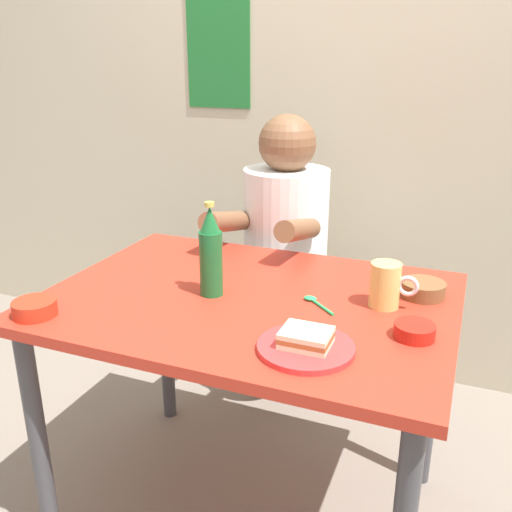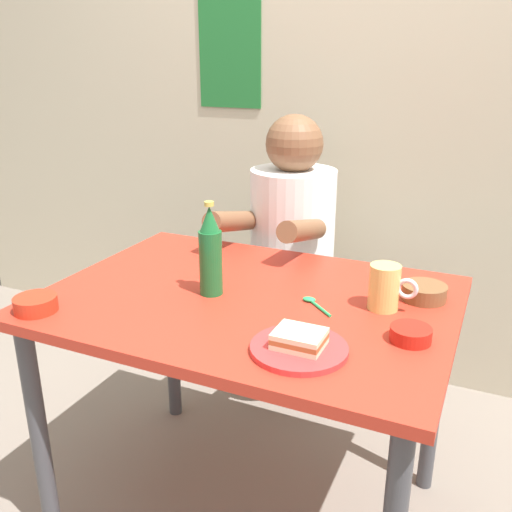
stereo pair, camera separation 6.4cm
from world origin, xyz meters
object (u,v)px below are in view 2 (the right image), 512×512
object	(u,v)px
plate_orange	(299,349)
beer_bottle	(210,253)
sauce_bowl_chili	(35,303)
person_seated	(292,224)
sandwich	(299,339)
dining_table	(249,326)
beer_mug	(385,287)
stool	(290,323)

from	to	relation	value
plate_orange	beer_bottle	xyz separation A→B (m)	(-0.33, 0.20, 0.11)
plate_orange	sauce_bowl_chili	size ratio (longest dim) A/B	2.00
person_seated	sandwich	distance (m)	0.92
dining_table	beer_bottle	world-z (taller)	beer_bottle
beer_mug	sauce_bowl_chili	distance (m)	0.90
sauce_bowl_chili	dining_table	bearing A→B (deg)	34.63
person_seated	beer_mug	bearing A→B (deg)	-49.45
stool	sandwich	distance (m)	1.02
plate_orange	beer_mug	xyz separation A→B (m)	(0.12, 0.30, 0.05)
beer_mug	beer_bottle	bearing A→B (deg)	-167.83
person_seated	plate_orange	distance (m)	0.92
dining_table	person_seated	distance (m)	0.64
beer_bottle	sauce_bowl_chili	bearing A→B (deg)	-140.96
person_seated	beer_mug	distance (m)	0.72
dining_table	sauce_bowl_chili	world-z (taller)	sauce_bowl_chili
dining_table	beer_bottle	distance (m)	0.24
stool	sandwich	xyz separation A→B (m)	(0.35, -0.86, 0.42)
sauce_bowl_chili	beer_bottle	bearing A→B (deg)	39.04
dining_table	beer_mug	bearing A→B (deg)	11.41
dining_table	sandwich	world-z (taller)	sandwich
plate_orange	sandwich	bearing A→B (deg)	180.00
dining_table	sauce_bowl_chili	bearing A→B (deg)	-145.37
stool	person_seated	world-z (taller)	person_seated
plate_orange	sauce_bowl_chili	xyz separation A→B (m)	(-0.69, -0.08, 0.02)
person_seated	sauce_bowl_chili	world-z (taller)	person_seated
person_seated	sandwich	world-z (taller)	person_seated
sandwich	beer_mug	xyz separation A→B (m)	(0.12, 0.30, 0.03)
person_seated	beer_bottle	world-z (taller)	person_seated
dining_table	sauce_bowl_chili	xyz separation A→B (m)	(-0.46, -0.32, 0.12)
dining_table	stool	distance (m)	0.71
person_seated	sauce_bowl_chili	size ratio (longest dim) A/B	6.54
sandwich	sauce_bowl_chili	distance (m)	0.70
plate_orange	sauce_bowl_chili	distance (m)	0.70
beer_bottle	stool	bearing A→B (deg)	90.99
sauce_bowl_chili	beer_mug	bearing A→B (deg)	25.48
beer_mug	beer_bottle	distance (m)	0.47
beer_bottle	sauce_bowl_chili	xyz separation A→B (m)	(-0.36, -0.29, -0.10)
sandwich	beer_mug	bearing A→B (deg)	67.94
sandwich	sauce_bowl_chili	xyz separation A→B (m)	(-0.69, -0.08, -0.01)
dining_table	beer_bottle	size ratio (longest dim) A/B	4.20
sandwich	beer_bottle	bearing A→B (deg)	148.55
dining_table	plate_orange	distance (m)	0.34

